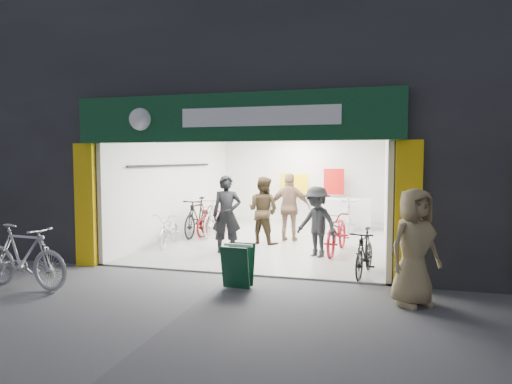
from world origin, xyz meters
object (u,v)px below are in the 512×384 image
at_px(bike_left_front, 169,230).
at_px(bike_right_front, 364,252).
at_px(pedestrian_near, 414,247).
at_px(parked_bike, 24,256).
at_px(sandwich_board, 238,265).

distance_m(bike_left_front, bike_right_front, 5.30).
height_order(bike_left_front, pedestrian_near, pedestrian_near).
bearing_deg(bike_right_front, parked_bike, -147.70).
bearing_deg(pedestrian_near, bike_left_front, 111.17).
bearing_deg(bike_right_front, bike_left_front, 169.81).
bearing_deg(bike_left_front, sandwich_board, -59.44).
bearing_deg(parked_bike, bike_left_front, -5.09).
height_order(bike_left_front, parked_bike, parked_bike).
xyz_separation_m(bike_right_front, parked_bike, (-5.73, -2.45, 0.10)).
xyz_separation_m(bike_left_front, bike_right_front, (5.00, -1.75, 0.02)).
xyz_separation_m(pedestrian_near, sandwich_board, (-2.90, 0.17, -0.49)).
distance_m(parked_bike, sandwich_board, 3.76).
bearing_deg(sandwich_board, bike_left_front, 133.85).
bearing_deg(bike_right_front, sandwich_board, -136.18).
distance_m(bike_left_front, pedestrian_near, 6.73).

